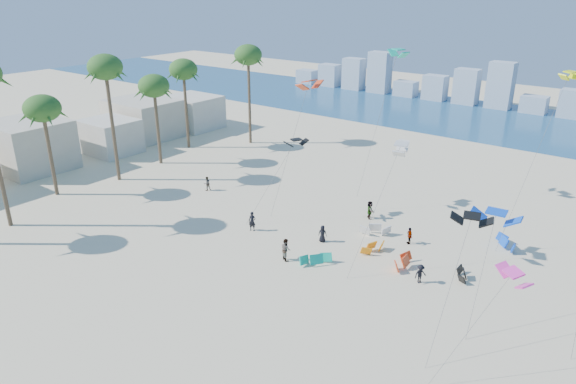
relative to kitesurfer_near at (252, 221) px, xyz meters
The scene contains 10 objects.
ground 15.25m from the kitesurfer_near, 87.75° to the right, with size 220.00×220.00×0.00m, color beige.
ocean 56.80m from the kitesurfer_near, 89.40° to the left, with size 220.00×220.00×0.00m, color navy.
kitesurfer_near is the anchor object (origin of this frame).
kitesurfer_mid 6.37m from the kitesurfer_near, 22.90° to the right, with size 0.93×0.72×1.90m, color gray.
kitesurfers_far 10.00m from the kitesurfer_near, 33.72° to the left, with size 37.91×9.53×1.81m.
grounded_kites 13.81m from the kitesurfer_near, 17.84° to the left, with size 13.84×15.43×0.93m.
flying_kites 19.06m from the kitesurfer_near, 21.35° to the left, with size 31.48×27.07×17.41m.
palm_row 23.96m from the kitesurfer_near, behind, with size 9.48×44.80×15.73m.
beachfront_buildings 33.61m from the kitesurfer_near, behind, with size 11.50×43.00×6.00m.
distant_skyline 66.82m from the kitesurfer_near, 90.51° to the left, with size 85.00×3.00×8.40m.
Camera 1 is at (28.88, -17.77, 21.49)m, focal length 32.63 mm.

